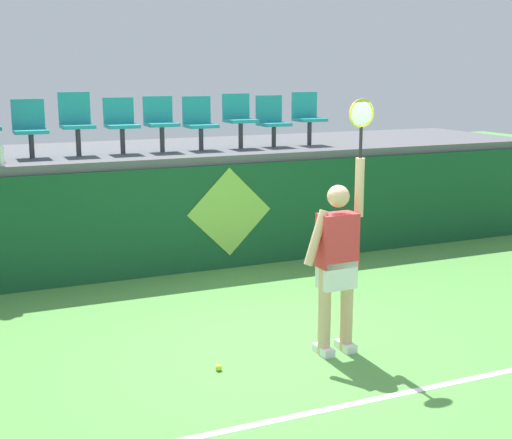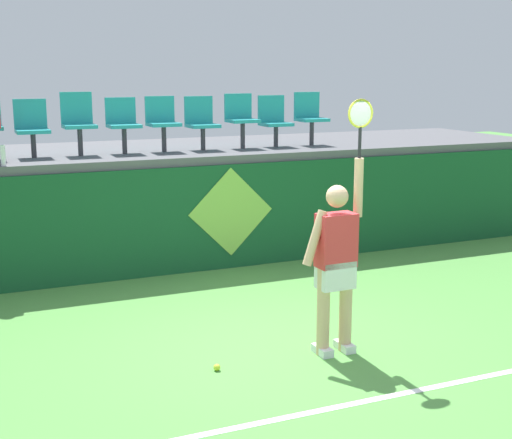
# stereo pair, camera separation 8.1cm
# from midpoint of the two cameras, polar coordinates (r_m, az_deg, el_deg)

# --- Properties ---
(ground_plane) EXTENTS (40.00, 40.00, 0.00)m
(ground_plane) POSITION_cam_midpoint_polar(r_m,az_deg,el_deg) (7.49, 1.31, -10.20)
(ground_plane) COLOR #519342
(court_back_wall) EXTENTS (12.84, 0.20, 1.50)m
(court_back_wall) POSITION_cam_midpoint_polar(r_m,az_deg,el_deg) (10.09, -6.22, -0.02)
(court_back_wall) COLOR #144C28
(court_back_wall) RESTS_ON ground_plane
(spectator_platform) EXTENTS (12.84, 2.83, 0.12)m
(spectator_platform) POSITION_cam_midpoint_polar(r_m,az_deg,el_deg) (11.26, -8.42, 5.32)
(spectator_platform) COLOR #56565B
(spectator_platform) RESTS_ON court_back_wall
(court_baseline_stripe) EXTENTS (11.56, 0.08, 0.01)m
(court_baseline_stripe) POSITION_cam_midpoint_polar(r_m,az_deg,el_deg) (6.37, 6.76, -14.41)
(court_baseline_stripe) COLOR white
(court_baseline_stripe) RESTS_ON ground_plane
(tennis_player) EXTENTS (0.75, 0.27, 2.53)m
(tennis_player) POSITION_cam_midpoint_polar(r_m,az_deg,el_deg) (7.15, 6.14, -3.14)
(tennis_player) COLOR white
(tennis_player) RESTS_ON ground_plane
(tennis_ball) EXTENTS (0.07, 0.07, 0.07)m
(tennis_ball) POSITION_cam_midpoint_polar(r_m,az_deg,el_deg) (6.98, -3.32, -11.62)
(tennis_ball) COLOR #D1E533
(tennis_ball) RESTS_ON ground_plane
(water_bottle) EXTENTS (0.06, 0.06, 0.26)m
(water_bottle) POSITION_cam_midpoint_polar(r_m,az_deg,el_deg) (9.56, -19.75, 4.77)
(water_bottle) COLOR white
(water_bottle) RESTS_ON spectator_platform
(stadium_chair_1) EXTENTS (0.44, 0.42, 0.79)m
(stadium_chair_1) POSITION_cam_midpoint_polar(r_m,az_deg,el_deg) (10.37, -17.71, 7.09)
(stadium_chair_1) COLOR #38383D
(stadium_chair_1) RESTS_ON spectator_platform
(stadium_chair_2) EXTENTS (0.44, 0.42, 0.88)m
(stadium_chair_2) POSITION_cam_midpoint_polar(r_m,az_deg,el_deg) (10.46, -14.27, 7.62)
(stadium_chair_2) COLOR #38383D
(stadium_chair_2) RESTS_ON spectator_platform
(stadium_chair_3) EXTENTS (0.44, 0.42, 0.79)m
(stadium_chair_3) POSITION_cam_midpoint_polar(r_m,az_deg,el_deg) (10.57, -10.88, 7.61)
(stadium_chair_3) COLOR #38383D
(stadium_chair_3) RESTS_ON spectator_platform
(stadium_chair_4) EXTENTS (0.44, 0.42, 0.80)m
(stadium_chair_4) POSITION_cam_midpoint_polar(r_m,az_deg,el_deg) (10.72, -7.81, 7.80)
(stadium_chair_4) COLOR #38383D
(stadium_chair_4) RESTS_ON spectator_platform
(stadium_chair_5) EXTENTS (0.44, 0.42, 0.79)m
(stadium_chair_5) POSITION_cam_midpoint_polar(r_m,az_deg,el_deg) (10.91, -4.74, 7.81)
(stadium_chair_5) COLOR #38383D
(stadium_chair_5) RESTS_ON spectator_platform
(stadium_chair_6) EXTENTS (0.44, 0.42, 0.82)m
(stadium_chair_6) POSITION_cam_midpoint_polar(r_m,az_deg,el_deg) (11.12, -1.58, 8.14)
(stadium_chair_6) COLOR #38383D
(stadium_chair_6) RESTS_ON spectator_platform
(stadium_chair_7) EXTENTS (0.44, 0.42, 0.79)m
(stadium_chair_7) POSITION_cam_midpoint_polar(r_m,az_deg,el_deg) (11.35, 1.05, 7.97)
(stadium_chair_7) COLOR #38383D
(stadium_chair_7) RESTS_ON spectator_platform
(stadium_chair_8) EXTENTS (0.44, 0.42, 0.83)m
(stadium_chair_8) POSITION_cam_midpoint_polar(r_m,az_deg,el_deg) (11.63, 3.90, 8.25)
(stadium_chair_8) COLOR #38383D
(stadium_chair_8) RESTS_ON spectator_platform
(wall_signage_mount) EXTENTS (1.27, 0.01, 1.46)m
(wall_signage_mount) POSITION_cam_midpoint_polar(r_m,az_deg,el_deg) (10.40, -2.30, -3.85)
(wall_signage_mount) COLOR #144C28
(wall_signage_mount) RESTS_ON ground_plane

